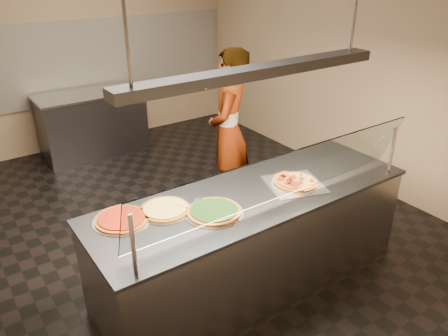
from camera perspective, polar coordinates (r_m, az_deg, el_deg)
ground at (r=4.97m, az=-5.50°, el=-7.46°), size 5.00×6.00×0.02m
wall_back at (r=7.06m, az=-18.69°, el=14.67°), size 5.00×0.02×3.00m
wall_right at (r=5.91m, az=16.01°, el=13.06°), size 0.02×6.00×3.00m
tile_band at (r=7.07m, az=-18.38°, el=13.06°), size 4.90×0.02×1.20m
serving_counter at (r=3.91m, az=3.74°, el=-9.23°), size 2.84×0.94×0.93m
sneeze_guard at (r=3.30m, az=7.81°, el=-1.12°), size 2.60×0.18×0.54m
perforated_tray at (r=3.83m, az=9.18°, el=-2.02°), size 0.58×0.58×0.01m
half_pizza_pepperoni at (r=3.77m, az=8.19°, el=-2.01°), size 0.30×0.42×0.05m
half_pizza_sausage at (r=3.88m, az=10.21°, el=-1.39°), size 0.30×0.42×0.04m
pizza_spinach at (r=3.37m, az=-1.33°, el=-5.65°), size 0.46×0.46×0.03m
pizza_cheese at (r=3.44m, az=-7.77°, el=-5.29°), size 0.41×0.41×0.03m
pizza_tomato at (r=3.37m, az=-13.23°, el=-6.50°), size 0.43×0.43×0.03m
pizza_spatula at (r=3.44m, az=-4.55°, el=-4.76°), size 0.28×0.18×0.02m
prep_table at (r=6.88m, az=-16.77°, el=5.67°), size 1.52×0.74×0.93m
worker at (r=4.93m, az=0.62°, el=4.74°), size 0.80×0.80×1.87m
heat_lamp_housing at (r=3.29m, az=4.50°, el=12.46°), size 2.30×0.18×0.08m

